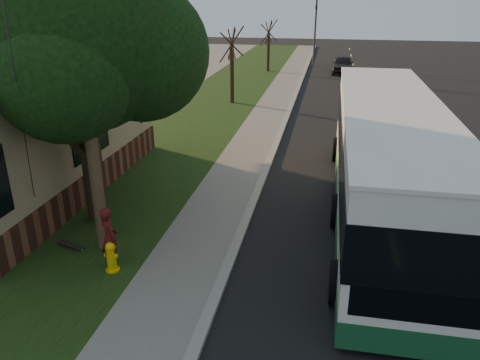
% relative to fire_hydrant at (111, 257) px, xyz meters
% --- Properties ---
extents(ground, '(120.00, 120.00, 0.00)m').
position_rel_fire_hydrant_xyz_m(ground, '(2.60, 0.00, -0.43)').
color(ground, black).
rests_on(ground, ground).
extents(road, '(8.00, 80.00, 0.01)m').
position_rel_fire_hydrant_xyz_m(road, '(6.60, 10.00, -0.43)').
color(road, black).
rests_on(road, ground).
extents(curb, '(0.25, 80.00, 0.12)m').
position_rel_fire_hydrant_xyz_m(curb, '(2.60, 10.00, -0.37)').
color(curb, gray).
rests_on(curb, ground).
extents(sidewalk, '(2.00, 80.00, 0.08)m').
position_rel_fire_hydrant_xyz_m(sidewalk, '(1.60, 10.00, -0.39)').
color(sidewalk, slate).
rests_on(sidewalk, ground).
extents(grass_verge, '(5.00, 80.00, 0.07)m').
position_rel_fire_hydrant_xyz_m(grass_verge, '(-1.90, 10.00, -0.40)').
color(grass_verge, black).
rests_on(grass_verge, ground).
extents(fire_hydrant, '(0.32, 0.32, 0.74)m').
position_rel_fire_hydrant_xyz_m(fire_hydrant, '(0.00, 0.00, 0.00)').
color(fire_hydrant, yellow).
rests_on(fire_hydrant, grass_verge).
extents(utility_pole, '(2.86, 3.21, 9.07)m').
position_rel_fire_hydrant_xyz_m(utility_pole, '(-0.71, 0.99, 4.20)').
color(utility_pole, '#473321').
rests_on(utility_pole, ground).
extents(leafy_tree, '(6.30, 6.00, 7.80)m').
position_rel_fire_hydrant_xyz_m(leafy_tree, '(-1.57, 2.65, 4.73)').
color(leafy_tree, black).
rests_on(leafy_tree, grass_verge).
extents(bare_tree_near, '(1.38, 1.21, 4.31)m').
position_rel_fire_hydrant_xyz_m(bare_tree_near, '(-0.90, 18.00, 1.72)').
color(bare_tree_near, black).
rests_on(bare_tree_near, grass_verge).
extents(bare_tree_far, '(1.38, 1.21, 4.03)m').
position_rel_fire_hydrant_xyz_m(bare_tree_far, '(-0.40, 30.00, 1.57)').
color(bare_tree_far, black).
rests_on(bare_tree_far, grass_verge).
extents(traffic_signal, '(0.18, 0.22, 5.50)m').
position_rel_fire_hydrant_xyz_m(traffic_signal, '(3.10, 34.00, 2.73)').
color(traffic_signal, '#2D2D30').
rests_on(traffic_signal, ground).
extents(transit_bus, '(2.86, 12.38, 3.35)m').
position_rel_fire_hydrant_xyz_m(transit_bus, '(6.39, 4.39, 1.35)').
color(transit_bus, silver).
rests_on(transit_bus, ground).
extents(skateboarder, '(0.67, 0.64, 1.54)m').
position_rel_fire_hydrant_xyz_m(skateboarder, '(-0.07, 0.14, 0.41)').
color(skateboarder, '#4F0F10').
rests_on(skateboarder, grass_verge).
extents(skateboard_spare, '(0.83, 0.44, 0.08)m').
position_rel_fire_hydrant_xyz_m(skateboard_spare, '(-1.51, 0.80, -0.31)').
color(skateboard_spare, black).
rests_on(skateboard_spare, grass_verge).
extents(distant_car, '(1.67, 4.11, 1.40)m').
position_rel_fire_hydrant_xyz_m(distant_car, '(5.57, 30.54, 0.27)').
color(distant_car, black).
rests_on(distant_car, ground).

